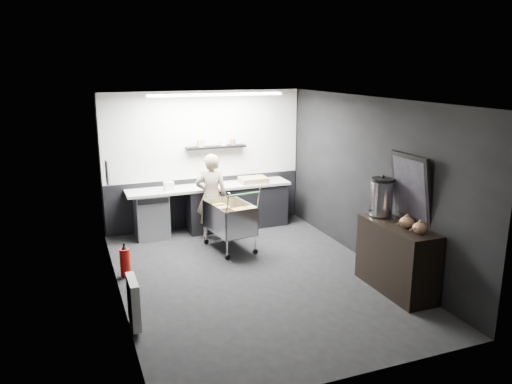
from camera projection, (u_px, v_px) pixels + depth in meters
name	position (u px, v px, depth m)	size (l,w,h in m)	color
floor	(254.00, 277.00, 7.71)	(5.50, 5.50, 0.00)	black
ceiling	(254.00, 100.00, 7.04)	(5.50, 5.50, 0.00)	silver
wall_back	(205.00, 160.00, 9.86)	(5.50, 5.50, 0.00)	black
wall_front	(354.00, 257.00, 4.89)	(5.50, 5.50, 0.00)	black
wall_left	(115.00, 206.00, 6.68)	(5.50, 5.50, 0.00)	black
wall_right	(369.00, 181.00, 8.07)	(5.50, 5.50, 0.00)	black
kitchen_wall_panel	(204.00, 135.00, 9.72)	(3.95, 0.02, 1.70)	silver
dado_panel	(206.00, 202.00, 10.05)	(3.95, 0.02, 1.00)	black
floating_shelf	(216.00, 147.00, 9.74)	(1.20, 0.22, 0.04)	black
wall_clock	(271.00, 117.00, 10.12)	(0.20, 0.20, 0.03)	white
poster	(107.00, 172.00, 7.81)	(0.02, 0.30, 0.40)	white
poster_red_band	(107.00, 168.00, 7.79)	(0.01, 0.22, 0.10)	red
radiator	(133.00, 302.00, 6.13)	(0.10, 0.50, 0.60)	white
ceiling_strip	(216.00, 95.00, 8.72)	(2.40, 0.20, 0.04)	white
prep_counter	(217.00, 207.00, 9.83)	(3.20, 0.61, 0.90)	black
person	(211.00, 196.00, 9.25)	(0.59, 0.39, 1.61)	#BDAF96
shopping_cart	(229.00, 220.00, 8.74)	(0.76, 1.11, 1.14)	silver
sideboard	(396.00, 249.00, 7.13)	(0.57, 1.33, 1.99)	black
fire_extinguisher	(125.00, 261.00, 7.66)	(0.16, 0.16, 0.52)	red
cardboard_box	(253.00, 180.00, 9.92)	(0.53, 0.40, 0.11)	tan
pink_tub	(213.00, 180.00, 9.67)	(0.20, 0.20, 0.20)	silver
white_container	(169.00, 186.00, 9.33)	(0.18, 0.14, 0.16)	white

